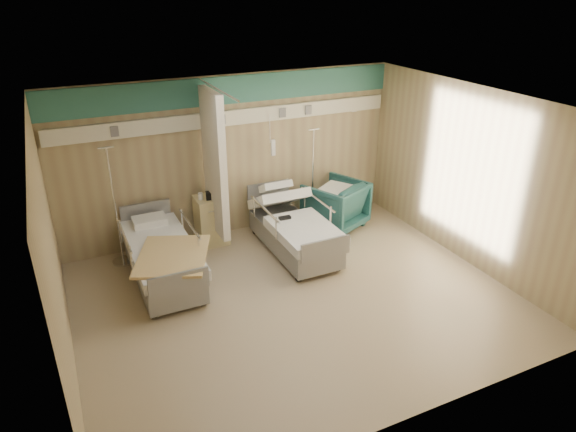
% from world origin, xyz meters
% --- Properties ---
extents(ground, '(6.00, 5.00, 0.00)m').
position_xyz_m(ground, '(0.00, 0.00, 0.00)').
color(ground, '#9D896C').
rests_on(ground, ground).
extents(room_walls, '(6.04, 5.04, 2.82)m').
position_xyz_m(room_walls, '(-0.03, 0.25, 1.86)').
color(room_walls, tan).
rests_on(room_walls, ground).
extents(bed_right, '(1.00, 2.16, 0.63)m').
position_xyz_m(bed_right, '(0.60, 1.30, 0.32)').
color(bed_right, silver).
rests_on(bed_right, ground).
extents(bed_left, '(1.00, 2.16, 0.63)m').
position_xyz_m(bed_left, '(-1.60, 1.30, 0.32)').
color(bed_left, silver).
rests_on(bed_left, ground).
extents(bedside_cabinet, '(0.50, 0.48, 0.85)m').
position_xyz_m(bedside_cabinet, '(-0.55, 2.20, 0.42)').
color(bedside_cabinet, '#D7C586').
rests_on(bedside_cabinet, ground).
extents(visitor_armchair, '(1.26, 1.27, 0.88)m').
position_xyz_m(visitor_armchair, '(1.70, 1.84, 0.44)').
color(visitor_armchair, '#205052').
rests_on(visitor_armchair, ground).
extents(waffle_blanket, '(0.86, 0.84, 0.07)m').
position_xyz_m(waffle_blanket, '(1.70, 1.79, 0.92)').
color(waffle_blanket, white).
rests_on(waffle_blanket, visitor_armchair).
extents(iv_stand_right, '(0.32, 0.32, 1.80)m').
position_xyz_m(iv_stand_right, '(1.43, 2.23, 0.37)').
color(iv_stand_right, silver).
rests_on(iv_stand_right, ground).
extents(iv_stand_left, '(0.35, 0.35, 1.95)m').
position_xyz_m(iv_stand_left, '(-2.08, 2.16, 0.40)').
color(iv_stand_left, silver).
rests_on(iv_stand_left, ground).
extents(call_remote, '(0.20, 0.09, 0.04)m').
position_xyz_m(call_remote, '(0.44, 1.31, 0.65)').
color(call_remote, black).
rests_on(call_remote, bed_right).
extents(tan_blanket, '(1.32, 1.45, 0.04)m').
position_xyz_m(tan_blanket, '(-1.53, 0.84, 0.65)').
color(tan_blanket, tan).
rests_on(tan_blanket, bed_left).
extents(toiletry_bag, '(0.25, 0.19, 0.12)m').
position_xyz_m(toiletry_bag, '(-0.52, 2.13, 0.91)').
color(toiletry_bag, black).
rests_on(toiletry_bag, bedside_cabinet).
extents(white_cup, '(0.10, 0.10, 0.12)m').
position_xyz_m(white_cup, '(-0.71, 2.18, 0.91)').
color(white_cup, white).
rests_on(white_cup, bedside_cabinet).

